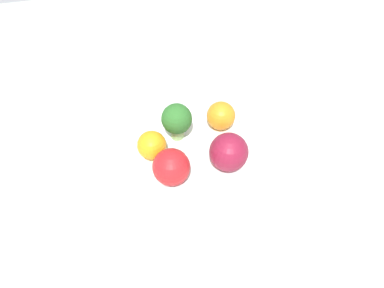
{
  "coord_description": "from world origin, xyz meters",
  "views": [
    {
      "loc": [
        0.08,
        0.37,
        0.54
      ],
      "look_at": [
        0.0,
        0.0,
        0.07
      ],
      "focal_mm": 35.0,
      "sensor_mm": 36.0,
      "label": 1
    }
  ],
  "objects_px": {
    "spoon": "(260,120)",
    "apple_red": "(171,167)",
    "broccoli": "(177,120)",
    "orange_front": "(221,116)",
    "orange_back": "(152,145)",
    "apple_green": "(229,152)",
    "bowl": "(192,155)"
  },
  "relations": [
    {
      "from": "spoon",
      "to": "apple_red",
      "type": "bearing_deg",
      "value": 32.91
    },
    {
      "from": "broccoli",
      "to": "apple_red",
      "type": "distance_m",
      "value": 0.09
    },
    {
      "from": "broccoli",
      "to": "orange_front",
      "type": "bearing_deg",
      "value": -173.35
    },
    {
      "from": "orange_back",
      "to": "apple_green",
      "type": "bearing_deg",
      "value": 158.53
    },
    {
      "from": "orange_front",
      "to": "broccoli",
      "type": "bearing_deg",
      "value": 6.65
    },
    {
      "from": "apple_green",
      "to": "orange_back",
      "type": "xyz_separation_m",
      "value": [
        0.11,
        -0.04,
        -0.01
      ]
    },
    {
      "from": "apple_red",
      "to": "spoon",
      "type": "xyz_separation_m",
      "value": [
        -0.19,
        -0.12,
        -0.07
      ]
    },
    {
      "from": "apple_green",
      "to": "orange_front",
      "type": "distance_m",
      "value": 0.08
    },
    {
      "from": "bowl",
      "to": "apple_red",
      "type": "relative_size",
      "value": 3.49
    },
    {
      "from": "bowl",
      "to": "broccoli",
      "type": "xyz_separation_m",
      "value": [
        0.02,
        -0.03,
        0.06
      ]
    },
    {
      "from": "orange_front",
      "to": "orange_back",
      "type": "relative_size",
      "value": 1.04
    },
    {
      "from": "bowl",
      "to": "apple_red",
      "type": "bearing_deg",
      "value": 50.72
    },
    {
      "from": "orange_back",
      "to": "apple_red",
      "type": "bearing_deg",
      "value": 113.07
    },
    {
      "from": "spoon",
      "to": "orange_front",
      "type": "bearing_deg",
      "value": 19.57
    },
    {
      "from": "orange_front",
      "to": "spoon",
      "type": "xyz_separation_m",
      "value": [
        -0.09,
        -0.03,
        -0.06
      ]
    },
    {
      "from": "bowl",
      "to": "spoon",
      "type": "bearing_deg",
      "value": -154.35
    },
    {
      "from": "orange_front",
      "to": "spoon",
      "type": "relative_size",
      "value": 0.61
    },
    {
      "from": "bowl",
      "to": "broccoli",
      "type": "distance_m",
      "value": 0.07
    },
    {
      "from": "bowl",
      "to": "broccoli",
      "type": "bearing_deg",
      "value": -57.71
    },
    {
      "from": "broccoli",
      "to": "spoon",
      "type": "bearing_deg",
      "value": -166.27
    },
    {
      "from": "broccoli",
      "to": "orange_front",
      "type": "distance_m",
      "value": 0.08
    },
    {
      "from": "apple_red",
      "to": "orange_back",
      "type": "relative_size",
      "value": 1.23
    },
    {
      "from": "apple_green",
      "to": "apple_red",
      "type": "bearing_deg",
      "value": 5.31
    },
    {
      "from": "bowl",
      "to": "orange_back",
      "type": "xyz_separation_m",
      "value": [
        0.06,
        -0.0,
        0.04
      ]
    },
    {
      "from": "broccoli",
      "to": "spoon",
      "type": "height_order",
      "value": "broccoli"
    },
    {
      "from": "broccoli",
      "to": "orange_front",
      "type": "relative_size",
      "value": 1.4
    },
    {
      "from": "bowl",
      "to": "orange_back",
      "type": "height_order",
      "value": "orange_back"
    },
    {
      "from": "orange_front",
      "to": "orange_back",
      "type": "height_order",
      "value": "orange_front"
    },
    {
      "from": "spoon",
      "to": "bowl",
      "type": "bearing_deg",
      "value": 25.65
    },
    {
      "from": "broccoli",
      "to": "orange_back",
      "type": "xyz_separation_m",
      "value": [
        0.05,
        0.03,
        -0.02
      ]
    },
    {
      "from": "broccoli",
      "to": "spoon",
      "type": "xyz_separation_m",
      "value": [
        -0.16,
        -0.04,
        -0.08
      ]
    },
    {
      "from": "orange_front",
      "to": "spoon",
      "type": "bearing_deg",
      "value": -160.43
    }
  ]
}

